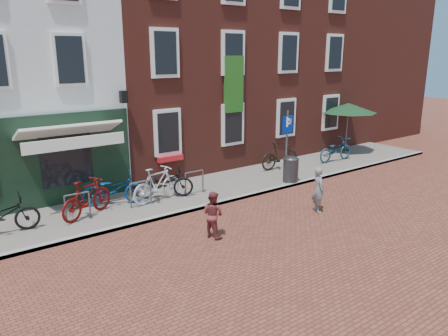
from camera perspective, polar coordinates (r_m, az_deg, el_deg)
ground at (r=13.72m, az=-2.96°, el=-5.53°), size 80.00×80.00×0.00m
sidewalk at (r=15.41m, az=-2.96°, el=-2.99°), size 24.00×3.00×0.10m
building_brick_mid at (r=19.91m, az=-9.78°, el=15.37°), size 6.00×8.00×10.00m
building_brick_right at (r=23.27m, az=4.00°, el=15.48°), size 6.00×8.00×10.00m
filler_right at (r=27.92m, az=14.51°, el=13.95°), size 7.00×8.00×9.00m
litter_bin at (r=16.32m, az=8.84°, el=0.06°), size 0.57×0.57×1.05m
parking_sign at (r=16.50m, az=8.35°, el=4.39°), size 0.50×0.08×2.63m
parasol at (r=21.62m, az=16.16°, el=7.89°), size 2.69×2.69×2.48m
woman at (r=13.64m, az=12.39°, el=-2.81°), size 0.53×0.62×1.44m
boy at (r=11.55m, az=-1.48°, el=-6.17°), size 0.62×0.72×1.28m
bicycle_0 at (r=12.95m, az=-27.52°, el=-5.67°), size 2.02×0.84×1.04m
bicycle_1 at (r=13.33m, az=-17.70°, el=-3.80°), size 1.96×1.30×1.15m
bicycle_2 at (r=14.14m, az=-14.37°, el=-2.72°), size 2.09×1.37×1.04m
bicycle_3 at (r=14.18m, az=-8.86°, el=-2.13°), size 1.98×0.91×1.15m
bicycle_4 at (r=14.48m, az=-7.99°, el=-1.96°), size 2.08×1.43×1.04m
bicycle_5 at (r=18.09m, az=7.42°, el=1.69°), size 1.94×0.65×1.15m
bicycle_6 at (r=19.86m, az=14.56°, el=2.36°), size 1.99×0.75×1.04m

